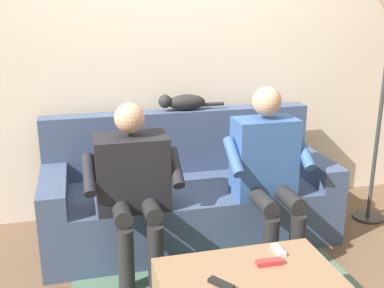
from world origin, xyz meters
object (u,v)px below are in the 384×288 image
object	(u,v)px
cat_on_backrest	(183,102)
remote_white	(278,250)
person_right_seated	(133,178)
remote_black	(221,284)
person_left_seated	(267,165)
remote_red	(269,262)
couch	(188,196)

from	to	relation	value
cat_on_backrest	remote_white	world-z (taller)	cat_on_backrest
person_right_seated	cat_on_backrest	distance (m)	0.86
cat_on_backrest	remote_black	distance (m)	1.68
person_left_seated	remote_white	world-z (taller)	person_left_seated
cat_on_backrest	remote_black	size ratio (longest dim) A/B	3.90
person_left_seated	remote_white	bearing A→B (deg)	72.35
remote_white	remote_red	bearing A→B (deg)	135.88
cat_on_backrest	remote_black	world-z (taller)	cat_on_backrest
couch	remote_black	size ratio (longest dim) A/B	15.68
person_left_seated	person_right_seated	world-z (taller)	person_left_seated
cat_on_backrest	remote_red	world-z (taller)	cat_on_backrest
person_left_seated	remote_black	xyz separation A→B (m)	(0.60, 0.90, -0.22)
couch	cat_on_backrest	distance (m)	0.71
person_left_seated	cat_on_backrest	world-z (taller)	person_left_seated
remote_red	person_right_seated	bearing A→B (deg)	-54.00
person_left_seated	couch	bearing A→B (deg)	-42.32
couch	remote_black	bearing A→B (deg)	83.09
person_right_seated	remote_white	size ratio (longest dim) A/B	9.67
person_right_seated	remote_red	world-z (taller)	person_right_seated
couch	remote_white	size ratio (longest dim) A/B	18.36
person_right_seated	remote_black	size ratio (longest dim) A/B	8.25
person_left_seated	cat_on_backrest	xyz separation A→B (m)	(0.41, -0.68, 0.31)
person_left_seated	remote_red	xyz separation A→B (m)	(0.31, 0.79, -0.22)
cat_on_backrest	remote_white	distance (m)	1.48
person_right_seated	remote_black	world-z (taller)	person_right_seated
remote_red	couch	bearing A→B (deg)	-82.41
remote_white	cat_on_backrest	bearing A→B (deg)	6.97
couch	remote_red	size ratio (longest dim) A/B	15.08
person_right_seated	remote_black	bearing A→B (deg)	106.88
cat_on_backrest	person_left_seated	bearing A→B (deg)	121.39
person_right_seated	remote_red	xyz separation A→B (m)	(-0.57, 0.83, -0.19)
person_left_seated	cat_on_backrest	size ratio (longest dim) A/B	2.25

